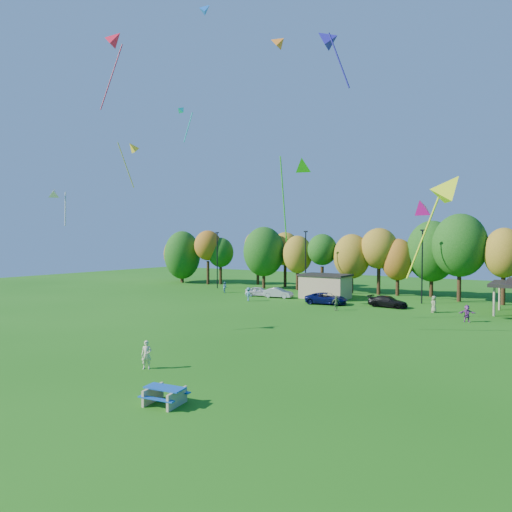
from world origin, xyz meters
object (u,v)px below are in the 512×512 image
Objects in this scene: car_b at (278,293)px; picnic_table at (165,394)px; car_a at (259,291)px; car_c at (326,298)px; kite_flyer at (147,355)px; car_d at (388,302)px.

picnic_table is at bearing -165.40° from car_b.
car_b is at bearing -105.42° from car_a.
kite_flyer is at bearing 174.48° from car_c.
picnic_table is 6.41m from kite_flyer.
car_b is 0.88× the size of car_d.
car_d is at bearing 49.21° from kite_flyer.
car_a is at bearing 108.09° from picnic_table.
car_a is 18.15m from car_d.
car_b is 0.79× the size of car_c.
kite_flyer is at bearing 176.49° from car_d.
car_d is at bearing -87.23° from car_c.
car_b is at bearing 91.96° from car_d.
car_c is 7.19m from car_d.
car_c is 1.12× the size of car_d.
kite_flyer is 35.37m from car_b.
car_b reaches higher than picnic_table.
picnic_table is at bearing -68.87° from kite_flyer.
car_c is at bearing -113.43° from car_b.
car_c is at bearing 93.76° from picnic_table.
car_c is (-8.05, 35.22, 0.22)m from picnic_table.
kite_flyer reaches higher than picnic_table.
car_a reaches higher than picnic_table.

